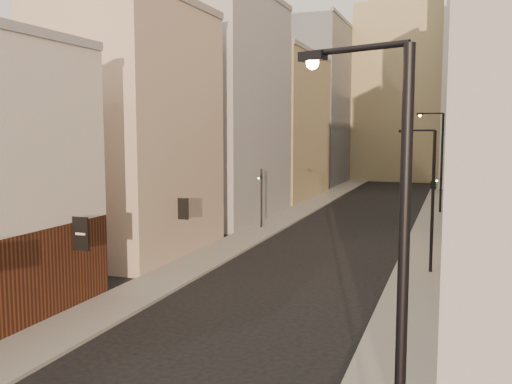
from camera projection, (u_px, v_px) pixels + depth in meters
name	position (u px, v px, depth m)	size (l,w,h in m)	color
sidewalk_left	(315.00, 203.00, 63.63)	(3.00, 140.00, 0.15)	gray
sidewalk_right	(437.00, 208.00, 59.34)	(3.00, 140.00, 0.15)	gray
left_bldg_beige	(132.00, 132.00, 37.39)	(8.00, 12.00, 16.00)	#C0A991
left_bldg_grey	(225.00, 110.00, 52.18)	(8.00, 16.00, 20.00)	#96969B
left_bldg_tan	(282.00, 127.00, 69.23)	(8.00, 18.00, 17.00)	tan
left_bldg_wingrid	(319.00, 105.00, 87.60)	(8.00, 20.00, 24.00)	gray
right_bldg_wingrid	(504.00, 76.00, 51.44)	(8.00, 20.00, 26.00)	gray
clock_tower	(401.00, 73.00, 94.62)	(14.00, 14.00, 44.90)	tan
white_tower	(474.00, 53.00, 77.75)	(8.00, 8.00, 41.50)	silver
streetlamp_near	(391.00, 266.00, 10.81)	(2.41, 1.16, 9.76)	black
streetlamp_mid	(429.00, 192.00, 31.97)	(2.10, 0.73, 8.18)	black
streetlamp_far	(439.00, 156.00, 55.25)	(2.58, 0.26, 9.83)	black
traffic_light_left	(261.00, 186.00, 46.89)	(0.54, 0.41, 5.00)	black
traffic_light_right	(433.00, 184.00, 44.64)	(0.85, 0.85, 5.00)	black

